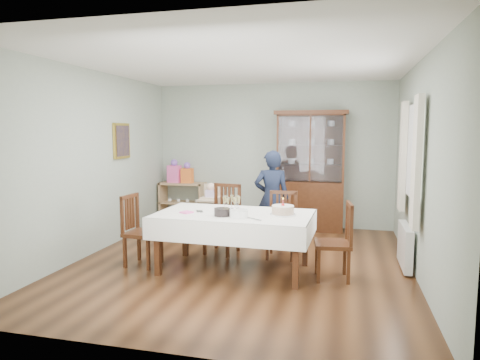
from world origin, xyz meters
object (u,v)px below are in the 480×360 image
(chair_far_right, at_px, (281,238))
(high_chair, at_px, (211,217))
(chair_far_left, at_px, (222,233))
(dining_table, at_px, (234,242))
(sideboard, at_px, (183,202))
(chair_end_right, at_px, (334,256))
(woman, at_px, (272,199))
(china_cabinet, at_px, (311,169))
(chair_end_left, at_px, (142,244))
(birthday_cake, at_px, (283,210))
(gift_bag_orange, at_px, (187,174))
(champagne_tray, at_px, (232,206))
(gift_bag_pink, at_px, (174,172))

(chair_far_right, distance_m, high_chair, 1.51)
(chair_far_left, xyz_separation_m, high_chair, (-0.40, 0.73, 0.07))
(dining_table, height_order, sideboard, sideboard)
(chair_end_right, height_order, woman, woman)
(dining_table, distance_m, china_cabinet, 2.80)
(chair_far_left, relative_size, chair_end_left, 1.06)
(dining_table, bearing_deg, birthday_cake, 1.82)
(china_cabinet, bearing_deg, chair_far_right, -97.65)
(chair_end_right, height_order, birthday_cake, birthday_cake)
(chair_far_left, xyz_separation_m, chair_end_right, (1.65, -0.78, -0.02))
(sideboard, height_order, gift_bag_orange, gift_bag_orange)
(champagne_tray, bearing_deg, chair_end_right, -7.23)
(chair_far_right, xyz_separation_m, high_chair, (-1.30, 0.76, 0.09))
(gift_bag_orange, bearing_deg, birthday_cake, -48.75)
(chair_end_left, distance_m, gift_bag_pink, 2.84)
(sideboard, xyz_separation_m, chair_end_right, (3.00, -2.63, -0.12))
(dining_table, relative_size, woman, 1.34)
(china_cabinet, relative_size, chair_end_right, 2.29)
(dining_table, bearing_deg, gift_bag_pink, 126.20)
(chair_end_right, bearing_deg, gift_bag_pink, -136.96)
(chair_end_left, bearing_deg, birthday_cake, -82.73)
(gift_bag_orange, bearing_deg, high_chair, -52.74)
(high_chair, relative_size, champagne_tray, 2.95)
(chair_far_right, relative_size, chair_end_right, 0.99)
(sideboard, xyz_separation_m, woman, (2.00, -1.30, 0.36))
(birthday_cake, bearing_deg, sideboard, 132.37)
(high_chair, height_order, champagne_tray, champagne_tray)
(champagne_tray, distance_m, birthday_cake, 0.71)
(gift_bag_pink, bearing_deg, chair_end_right, -39.50)
(chair_end_right, bearing_deg, gift_bag_orange, -139.50)
(chair_far_right, bearing_deg, chair_end_right, -45.18)
(champagne_tray, height_order, gift_bag_orange, gift_bag_orange)
(chair_far_right, bearing_deg, chair_far_left, 177.69)
(chair_far_left, relative_size, chair_far_right, 1.08)
(birthday_cake, bearing_deg, gift_bag_pink, 134.49)
(woman, bearing_deg, chair_end_left, 30.32)
(china_cabinet, height_order, chair_far_right, china_cabinet)
(chair_end_right, bearing_deg, dining_table, -98.29)
(chair_far_right, distance_m, chair_end_left, 1.96)
(gift_bag_orange, bearing_deg, champagne_tray, -57.52)
(china_cabinet, distance_m, birthday_cake, 2.59)
(champagne_tray, distance_m, gift_bag_orange, 2.90)
(china_cabinet, xyz_separation_m, champagne_tray, (-0.84, -2.44, -0.30))
(china_cabinet, bearing_deg, sideboard, 179.51)
(china_cabinet, relative_size, woman, 1.43)
(gift_bag_pink, bearing_deg, china_cabinet, -0.03)
(china_cabinet, distance_m, chair_far_left, 2.31)
(china_cabinet, bearing_deg, chair_end_left, -127.31)
(dining_table, relative_size, chair_end_left, 2.13)
(birthday_cake, relative_size, gift_bag_pink, 0.71)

